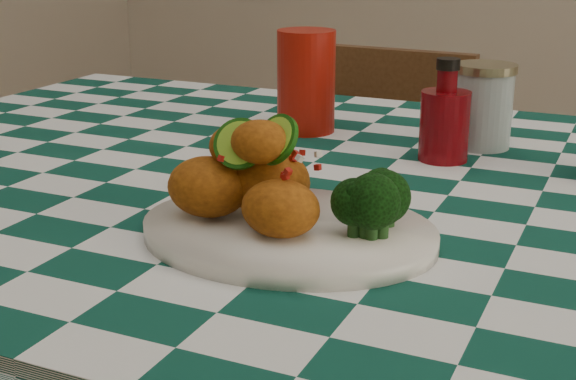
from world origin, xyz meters
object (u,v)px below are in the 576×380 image
at_px(fried_chicken_pile, 265,172).
at_px(ketchup_bottle, 445,110).
at_px(mason_jar, 483,106).
at_px(wooden_chair_left, 368,232).
at_px(red_tumbler, 306,81).
at_px(plate, 288,232).

bearing_deg(fried_chicken_pile, ketchup_bottle, 75.08).
xyz_separation_m(ketchup_bottle, mason_jar, (0.03, 0.09, -0.01)).
bearing_deg(wooden_chair_left, red_tumbler, -79.46).
bearing_deg(red_tumbler, wooden_chair_left, 97.32).
relative_size(plate, ketchup_bottle, 2.20).
bearing_deg(wooden_chair_left, mason_jar, -53.47).
distance_m(red_tumbler, wooden_chair_left, 0.71).
xyz_separation_m(plate, wooden_chair_left, (-0.24, 0.98, -0.39)).
xyz_separation_m(mason_jar, wooden_chair_left, (-0.34, 0.52, -0.44)).
xyz_separation_m(fried_chicken_pile, mason_jar, (0.13, 0.46, -0.01)).
bearing_deg(red_tumbler, ketchup_bottle, -17.35).
relative_size(fried_chicken_pile, red_tumbler, 1.04).
distance_m(plate, red_tumbler, 0.48).
distance_m(ketchup_bottle, mason_jar, 0.10).
xyz_separation_m(plate, ketchup_bottle, (0.07, 0.37, 0.06)).
height_order(plate, wooden_chair_left, wooden_chair_left).
bearing_deg(fried_chicken_pile, plate, 0.00).
height_order(ketchup_bottle, mason_jar, ketchup_bottle).
bearing_deg(red_tumbler, fried_chicken_pile, -71.99).
bearing_deg(ketchup_bottle, mason_jar, 70.53).
distance_m(fried_chicken_pile, mason_jar, 0.48).
distance_m(red_tumbler, ketchup_bottle, 0.25).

